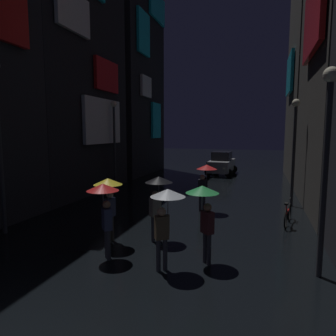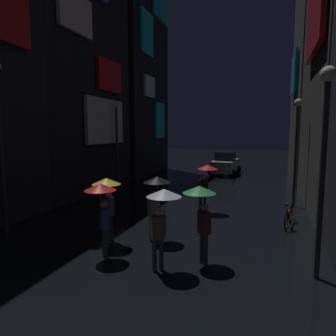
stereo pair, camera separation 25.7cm
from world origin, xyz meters
TOP-DOWN VIEW (x-y plane):
  - building_left_mid at (-7.48, 13.04)m, footprint 4.25×8.08m
  - building_left_far at (-7.48, 21.75)m, footprint 4.25×7.50m
  - building_right_far at (7.49, 22.41)m, footprint 4.25×8.81m
  - pedestrian_foreground_right_green at (2.12, 5.68)m, footprint 0.90×0.90m
  - pedestrian_far_right_yellow at (-1.00, 6.17)m, footprint 0.90×0.90m
  - pedestrian_midstreet_centre_red at (-0.60, 5.17)m, footprint 0.90×0.90m
  - pedestrian_near_crossing_black at (0.38, 6.90)m, footprint 0.90×0.90m
  - pedestrian_foreground_left_clear at (1.28, 4.95)m, footprint 0.90×0.90m
  - pedestrian_midstreet_left_red at (1.21, 10.89)m, footprint 0.90×0.90m
  - bicycle_parked_at_storefront at (4.60, 9.98)m, footprint 0.41×1.80m
  - car_distant at (0.41, 23.02)m, footprint 2.41×4.22m
  - streetlamp_right_near at (5.00, 5.71)m, footprint 0.36×0.36m
  - streetlamp_right_far at (5.00, 13.11)m, footprint 0.36×0.36m
  - streetlamp_left_far at (-5.00, 14.31)m, footprint 0.36×0.36m

SIDE VIEW (x-z plane):
  - bicycle_parked_at_storefront at x=4.60m, z-range -0.09..0.87m
  - car_distant at x=0.41m, z-range -0.03..1.89m
  - pedestrian_foreground_right_green at x=2.12m, z-range 0.61..2.73m
  - pedestrian_far_right_yellow at x=-1.00m, z-range 0.61..2.73m
  - pedestrian_midstreet_centre_red at x=-0.60m, z-range 0.61..2.73m
  - pedestrian_near_crossing_black at x=0.38m, z-range 0.61..2.73m
  - pedestrian_foreground_left_clear at x=1.28m, z-range 0.61..2.73m
  - pedestrian_midstreet_left_red at x=1.21m, z-range 0.61..2.73m
  - streetlamp_right_near at x=5.00m, z-range 0.67..5.70m
  - streetlamp_right_far at x=5.00m, z-range 0.67..5.74m
  - streetlamp_left_far at x=-5.00m, z-range 0.69..6.09m
  - building_left_mid at x=-7.48m, z-range 0.00..14.53m
  - building_left_far at x=-7.48m, z-range 0.01..17.37m
  - building_right_far at x=7.49m, z-range 0.00..21.95m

